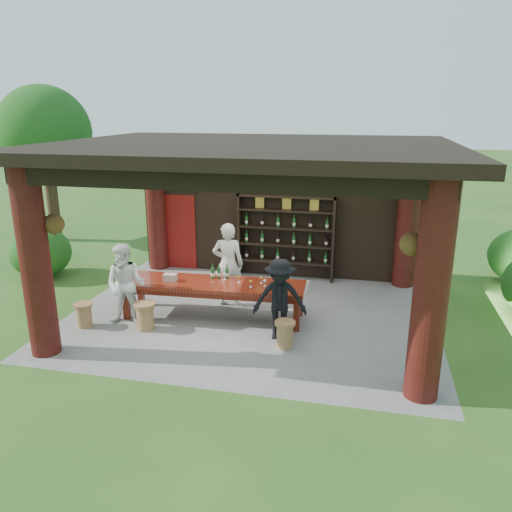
% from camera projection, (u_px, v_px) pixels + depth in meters
% --- Properties ---
extents(ground, '(90.00, 90.00, 0.00)m').
position_uv_depth(ground, '(252.00, 314.00, 10.37)').
color(ground, '#2D5119').
rests_on(ground, ground).
extents(pavilion, '(7.50, 6.00, 3.60)m').
position_uv_depth(pavilion, '(256.00, 210.00, 10.16)').
color(pavilion, slate).
rests_on(pavilion, ground).
extents(wine_shelf, '(2.40, 0.36, 2.11)m').
position_uv_depth(wine_shelf, '(286.00, 237.00, 12.29)').
color(wine_shelf, black).
rests_on(wine_shelf, ground).
extents(tasting_table, '(3.73, 1.14, 0.75)m').
position_uv_depth(tasting_table, '(213.00, 288.00, 10.07)').
color(tasting_table, '#4F180B').
rests_on(tasting_table, ground).
extents(stool_near_left, '(0.41, 0.41, 0.54)m').
position_uv_depth(stool_near_left, '(145.00, 315.00, 9.60)').
color(stool_near_left, brown).
rests_on(stool_near_left, ground).
extents(stool_near_right, '(0.37, 0.37, 0.49)m').
position_uv_depth(stool_near_right, '(285.00, 333.00, 8.90)').
color(stool_near_right, brown).
rests_on(stool_near_right, ground).
extents(stool_far_left, '(0.36, 0.36, 0.48)m').
position_uv_depth(stool_far_left, '(84.00, 314.00, 9.73)').
color(stool_far_left, brown).
rests_on(stool_far_left, ground).
extents(host, '(0.72, 0.52, 1.82)m').
position_uv_depth(host, '(228.00, 264.00, 10.65)').
color(host, silver).
rests_on(host, ground).
extents(guest_woman, '(0.86, 0.70, 1.63)m').
position_uv_depth(guest_woman, '(126.00, 285.00, 9.70)').
color(guest_woman, white).
rests_on(guest_woman, ground).
extents(guest_man, '(1.07, 0.73, 1.53)m').
position_uv_depth(guest_man, '(280.00, 299.00, 9.11)').
color(guest_man, black).
rests_on(guest_man, ground).
extents(table_bottles, '(0.37, 0.14, 0.31)m').
position_uv_depth(table_bottles, '(219.00, 271.00, 10.24)').
color(table_bottles, '#194C1E').
rests_on(table_bottles, tasting_table).
extents(table_glasses, '(0.95, 0.37, 0.15)m').
position_uv_depth(table_glasses, '(248.00, 280.00, 9.94)').
color(table_glasses, silver).
rests_on(table_glasses, tasting_table).
extents(napkin_basket, '(0.27, 0.19, 0.14)m').
position_uv_depth(napkin_basket, '(170.00, 277.00, 10.12)').
color(napkin_basket, '#BF6672').
rests_on(napkin_basket, tasting_table).
extents(shrubs, '(14.34, 7.11, 1.36)m').
position_uv_depth(shrubs, '(393.00, 281.00, 10.76)').
color(shrubs, '#194C14').
rests_on(shrubs, ground).
extents(trees, '(20.25, 9.87, 4.80)m').
position_uv_depth(trees, '(465.00, 147.00, 9.97)').
color(trees, '#3F2819').
rests_on(trees, ground).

